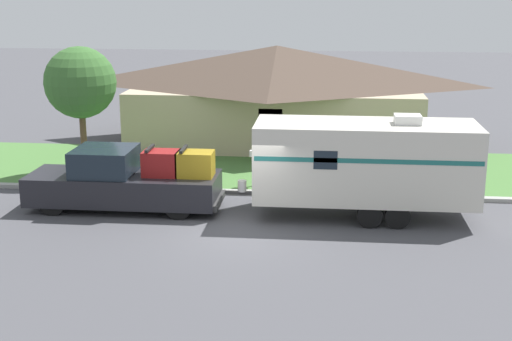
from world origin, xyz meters
name	(u,v)px	position (x,y,z in m)	size (l,w,h in m)	color
ground_plane	(241,230)	(0.00, 0.00, 0.00)	(120.00, 120.00, 0.00)	#47474C
curb_strip	(254,193)	(0.00, 3.75, 0.07)	(80.00, 0.30, 0.14)	#999993
lawn_strip	(263,168)	(0.00, 7.40, 0.01)	(80.00, 7.00, 0.03)	#477538
house_across_street	(277,92)	(0.12, 12.75, 2.29)	(13.86, 7.63, 4.42)	tan
pickup_truck	(126,181)	(-3.96, 1.74, 0.93)	(6.26, 2.09, 2.08)	black
travel_trailer	(365,161)	(3.70, 1.74, 1.78)	(7.81, 2.48, 3.27)	black
mailbox	(256,159)	(-0.02, 4.81, 1.02)	(0.48, 0.20, 1.33)	brown
tree_in_yard	(80,83)	(-6.74, 5.81, 3.54)	(2.69, 2.69, 4.90)	brown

